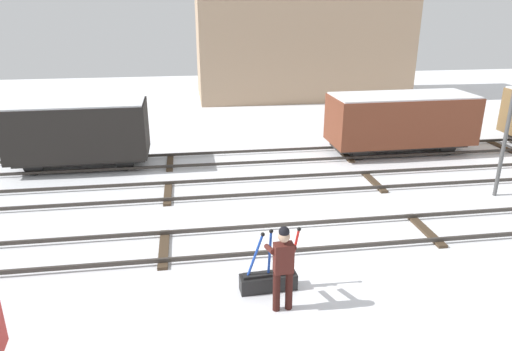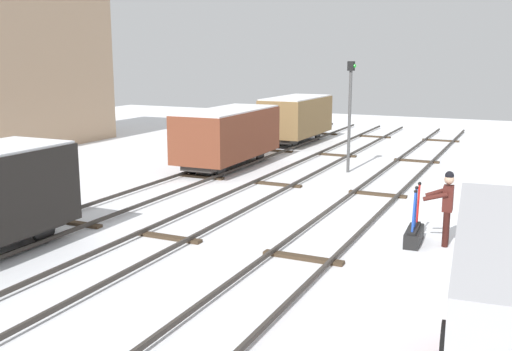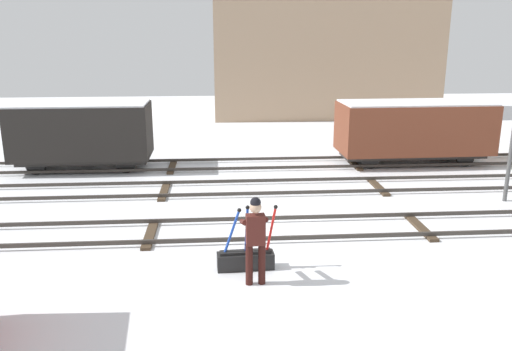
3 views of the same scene
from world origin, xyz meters
name	(u,v)px [view 1 (image 1 of 3)]	position (x,y,z in m)	size (l,w,h in m)	color
ground_plane	(300,240)	(0.00, 0.00, 0.00)	(60.00, 60.00, 0.00)	white
track_main_line	(300,237)	(0.00, 0.00, 0.11)	(44.00, 1.94, 0.18)	#38332D
track_siding_near	(274,185)	(0.00, 3.70, 0.11)	(44.00, 1.94, 0.18)	#38332D
track_siding_far	(259,157)	(0.00, 6.85, 0.11)	(44.00, 1.94, 0.18)	#38332D
switch_lever_frame	(269,279)	(-1.20, -2.08, 0.25)	(1.33, 0.43, 1.45)	black
rail_worker	(283,263)	(-1.04, -2.79, 1.07)	(0.56, 0.71, 1.87)	#351511
signal_post	(510,116)	(6.98, 2.05, 2.64)	(0.24, 0.32, 4.38)	#4C4C4C
apartment_building	(302,18)	(4.75, 19.92, 4.94)	(13.55, 5.90, 9.86)	tan
freight_car_near_switch	(79,131)	(-6.76, 6.85, 1.43)	(4.96, 2.18, 2.51)	#2D2B28
freight_car_far_end	(401,120)	(5.82, 6.85, 1.40)	(5.80, 2.35, 2.43)	#2D2B28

